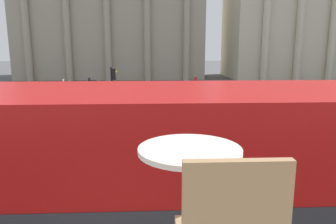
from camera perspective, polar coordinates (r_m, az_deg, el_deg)
double_decker_bus at (r=5.76m, az=-1.72°, el=-14.68°), size 11.28×2.76×4.18m
cafe_dining_table at (r=1.96m, az=3.74°, el=-11.66°), size 0.60×0.60×0.73m
plaza_building_left at (r=51.76m, az=-9.70°, el=15.69°), size 27.26×12.18×17.34m
traffic_light_near at (r=14.05m, az=-13.00°, el=0.89°), size 0.42×0.24×3.55m
traffic_light_mid at (r=21.12m, az=-9.57°, el=4.47°), size 0.42×0.24×3.50m
car_maroon at (r=17.04m, az=-2.07°, el=-2.55°), size 4.20×1.93×1.35m
pedestrian_blue at (r=26.75m, az=-7.00°, el=3.27°), size 0.32×0.32×1.77m
pedestrian_red at (r=36.27m, az=4.81°, el=5.35°), size 0.32×0.32×1.61m
pedestrian_black at (r=28.22m, az=1.01°, el=3.76°), size 0.32×0.32×1.74m
pedestrian_white at (r=32.43m, az=-17.74°, el=4.21°), size 0.32×0.32×1.72m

